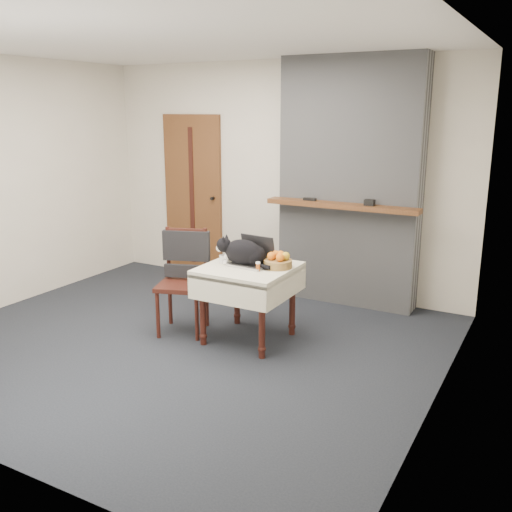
{
  "coord_description": "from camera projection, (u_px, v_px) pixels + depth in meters",
  "views": [
    {
      "loc": [
        2.92,
        -3.89,
        2.07
      ],
      "look_at": [
        0.61,
        0.33,
        0.82
      ],
      "focal_mm": 40.0,
      "sensor_mm": 36.0,
      "label": 1
    }
  ],
  "objects": [
    {
      "name": "ground",
      "position": [
        180.0,
        343.0,
        5.18
      ],
      "size": [
        4.5,
        4.5,
        0.0
      ],
      "primitive_type": "plane",
      "color": "black",
      "rests_on": "ground"
    },
    {
      "name": "side_table",
      "position": [
        248.0,
        278.0,
        5.12
      ],
      "size": [
        0.78,
        0.78,
        0.7
      ],
      "color": "#33110E",
      "rests_on": "ground"
    },
    {
      "name": "cream_jar",
      "position": [
        223.0,
        259.0,
        5.2
      ],
      "size": [
        0.07,
        0.07,
        0.08
      ],
      "primitive_type": "cylinder",
      "color": "silver",
      "rests_on": "side_table"
    },
    {
      "name": "room_shell",
      "position": [
        204.0,
        143.0,
        5.13
      ],
      "size": [
        4.52,
        4.01,
        2.61
      ],
      "color": "beige",
      "rests_on": "ground"
    },
    {
      "name": "fruit_basket",
      "position": [
        278.0,
        261.0,
        5.04
      ],
      "size": [
        0.25,
        0.25,
        0.14
      ],
      "color": "olive",
      "rests_on": "side_table"
    },
    {
      "name": "door",
      "position": [
        193.0,
        196.0,
        7.17
      ],
      "size": [
        0.82,
        0.1,
        2.0
      ],
      "color": "brown",
      "rests_on": "ground"
    },
    {
      "name": "chimney",
      "position": [
        350.0,
        184.0,
        6.01
      ],
      "size": [
        1.62,
        0.48,
        2.6
      ],
      "color": "gray",
      "rests_on": "ground"
    },
    {
      "name": "pill_bottle",
      "position": [
        258.0,
        266.0,
        4.93
      ],
      "size": [
        0.04,
        0.04,
        0.08
      ],
      "color": "#964212",
      "rests_on": "side_table"
    },
    {
      "name": "cat",
      "position": [
        244.0,
        253.0,
        5.1
      ],
      "size": [
        0.56,
        0.28,
        0.27
      ],
      "rotation": [
        0.0,
        0.0,
        0.18
      ],
      "color": "black",
      "rests_on": "side_table"
    },
    {
      "name": "desk_clutter",
      "position": [
        266.0,
        267.0,
        5.05
      ],
      "size": [
        0.13,
        0.04,
        0.01
      ],
      "primitive_type": "cube",
      "rotation": [
        0.0,
        0.0,
        0.21
      ],
      "color": "black",
      "rests_on": "side_table"
    },
    {
      "name": "laptop",
      "position": [
        253.0,
        258.0,
        5.14
      ],
      "size": [
        0.37,
        0.33,
        0.26
      ],
      "rotation": [
        0.0,
        0.0,
        -0.1
      ],
      "color": "#B7B7BC",
      "rests_on": "side_table"
    },
    {
      "name": "chair",
      "position": [
        185.0,
        266.0,
        5.39
      ],
      "size": [
        0.56,
        0.55,
        0.98
      ],
      "rotation": [
        0.0,
        0.0,
        0.34
      ],
      "color": "#33110E",
      "rests_on": "ground"
    }
  ]
}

